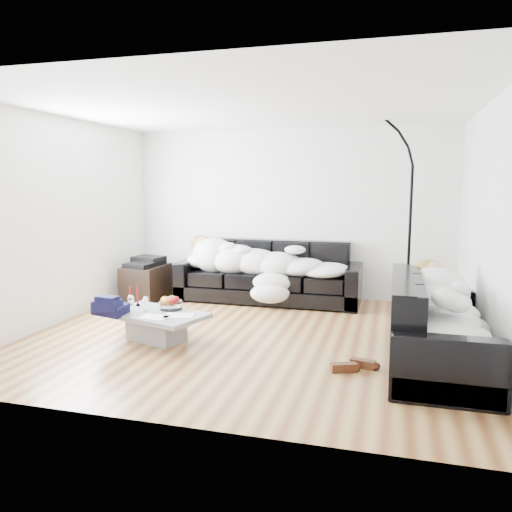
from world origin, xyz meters
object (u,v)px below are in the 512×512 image
(av_cabinet, at_px, (146,282))
(stereo, at_px, (146,261))
(wine_glass_b, at_px, (131,303))
(sleeper_back, at_px, (268,259))
(shoes, at_px, (353,365))
(wine_glass_a, at_px, (146,303))
(candle_right, at_px, (138,296))
(sofa_back, at_px, (269,272))
(wine_glass_c, at_px, (145,305))
(candle_left, at_px, (130,296))
(sofa_right, at_px, (439,322))
(floor_lamp, at_px, (410,224))
(coffee_table, at_px, (156,326))
(fruit_bowl, at_px, (171,303))
(sleeper_right, at_px, (440,300))

(av_cabinet, distance_m, stereo, 0.33)
(wine_glass_b, bearing_deg, sleeper_back, 64.41)
(wine_glass_b, bearing_deg, stereo, 113.05)
(sleeper_back, xyz_separation_m, shoes, (1.47, -2.52, -0.61))
(wine_glass_a, height_order, candle_right, candle_right)
(sofa_back, height_order, wine_glass_c, sofa_back)
(sofa_back, relative_size, candle_left, 12.28)
(wine_glass_a, bearing_deg, candle_left, 156.23)
(sofa_back, height_order, sleeper_back, sofa_back)
(sleeper_back, bearing_deg, sofa_right, -43.32)
(sofa_back, relative_size, stereo, 6.22)
(shoes, height_order, floor_lamp, floor_lamp)
(sofa_back, bearing_deg, sleeper_back, -90.00)
(sofa_right, height_order, candle_left, sofa_right)
(wine_glass_c, xyz_separation_m, stereo, (-0.95, 1.83, 0.19))
(sofa_back, height_order, candle_left, sofa_back)
(coffee_table, bearing_deg, candle_right, 147.16)
(fruit_bowl, relative_size, floor_lamp, 0.11)
(coffee_table, height_order, wine_glass_b, wine_glass_b)
(wine_glass_a, distance_m, shoes, 2.46)
(stereo, bearing_deg, shoes, -22.69)
(candle_right, bearing_deg, shoes, -12.20)
(sofa_back, xyz_separation_m, fruit_bowl, (-0.64, -2.07, -0.04))
(wine_glass_a, bearing_deg, av_cabinet, 117.78)
(av_cabinet, bearing_deg, wine_glass_b, -66.38)
(sleeper_right, xyz_separation_m, stereo, (-4.08, 1.77, -0.05))
(wine_glass_b, bearing_deg, coffee_table, 1.78)
(shoes, distance_m, floor_lamp, 2.72)
(fruit_bowl, height_order, stereo, stereo)
(sofa_back, xyz_separation_m, stereo, (-1.83, -0.41, 0.14))
(sofa_back, relative_size, sofa_right, 1.30)
(av_cabinet, bearing_deg, shoes, -32.62)
(wine_glass_b, xyz_separation_m, av_cabinet, (-0.78, 1.84, -0.15))
(sleeper_back, relative_size, av_cabinet, 3.04)
(sofa_back, height_order, candle_right, sofa_back)
(wine_glass_b, xyz_separation_m, floor_lamp, (3.06, 2.07, 0.81))
(sleeper_right, bearing_deg, floor_lamp, 7.01)
(sofa_right, xyz_separation_m, candle_left, (-3.45, 0.16, 0.01))
(wine_glass_a, xyz_separation_m, candle_left, (-0.27, 0.12, 0.04))
(sofa_right, relative_size, wine_glass_a, 14.02)
(coffee_table, distance_m, shoes, 2.24)
(wine_glass_c, bearing_deg, stereo, 117.50)
(sofa_right, height_order, sleeper_back, sleeper_back)
(wine_glass_c, height_order, shoes, wine_glass_c)
(sleeper_right, height_order, av_cabinet, sleeper_right)
(fruit_bowl, bearing_deg, floor_lamp, 35.48)
(sleeper_back, relative_size, coffee_table, 2.07)
(sofa_right, distance_m, wine_glass_c, 3.13)
(floor_lamp, bearing_deg, sleeper_back, -172.37)
(sofa_back, distance_m, wine_glass_b, 2.48)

